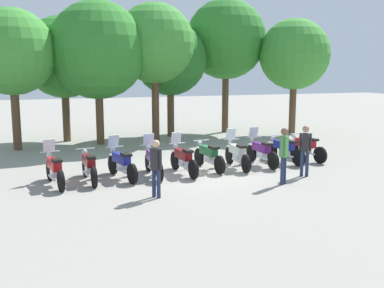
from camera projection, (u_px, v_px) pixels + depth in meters
The scene contains 21 objects.
ground_plane at pixel (197, 172), 15.90m from camera, with size 80.00×80.00×0.00m, color gray.
motorcycle_0 at pixel (54, 169), 13.96m from camera, with size 0.66×2.17×1.37m.
motorcycle_1 at pixel (89, 166), 14.47m from camera, with size 0.62×2.19×0.99m.
motorcycle_2 at pixel (121, 163), 14.85m from camera, with size 0.76×2.15×1.37m.
motorcycle_3 at pixel (153, 161), 15.18m from camera, with size 0.62×2.19×1.37m.
motorcycle_4 at pixel (183, 159), 15.51m from camera, with size 0.62×2.19×1.37m.
motorcycle_5 at pixel (209, 156), 16.18m from camera, with size 0.62×2.19×0.99m.
motorcycle_6 at pixel (237, 154), 16.42m from camera, with size 0.62×2.19×1.37m.
motorcycle_7 at pixel (261, 151), 16.89m from camera, with size 0.62×2.19×1.37m.
motorcycle_8 at pixel (284, 149), 17.38m from camera, with size 0.70×2.16×0.99m.
motorcycle_9 at pixel (305, 147), 17.88m from camera, with size 0.66×2.17×0.99m.
person_0 at pixel (156, 164), 12.60m from camera, with size 0.30×0.37×1.63m.
person_1 at pixel (305, 147), 15.07m from camera, with size 0.37×0.31×1.71m.
person_2 at pixel (284, 151), 14.03m from camera, with size 0.37×0.33×1.77m.
tree_0 at pixel (12, 52), 19.45m from camera, with size 3.72×3.72×6.11m.
tree_1 at pixel (64, 57), 21.82m from camera, with size 3.91×3.91×6.03m.
tree_2 at pixel (98, 50), 20.88m from camera, with size 4.49×4.49×6.61m.
tree_3 at pixel (155, 44), 21.93m from camera, with size 3.85×3.85×6.66m.
tree_4 at pixel (170, 59), 23.41m from camera, with size 3.76×3.76×5.90m.
tree_5 at pixel (226, 39), 24.83m from camera, with size 4.34×4.34×7.28m.
tree_6 at pixel (294, 55), 24.03m from camera, with size 3.72×3.72×6.13m.
Camera 1 is at (-5.10, -14.66, 3.59)m, focal length 42.75 mm.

